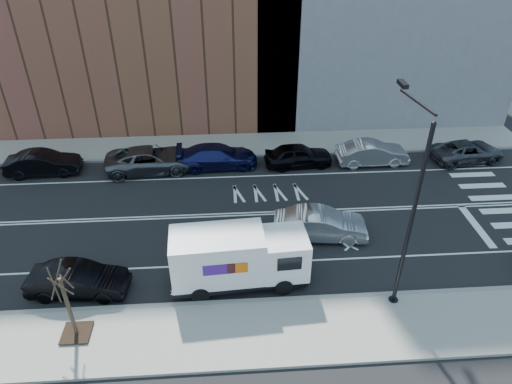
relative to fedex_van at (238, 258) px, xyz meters
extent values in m
plane|color=black|center=(0.05, 5.60, -1.55)|extent=(120.00, 120.00, 0.00)
cube|color=gray|center=(0.05, -3.20, -1.48)|extent=(44.00, 3.60, 0.15)
cube|color=gray|center=(0.05, 14.40, -1.48)|extent=(44.00, 3.60, 0.15)
cube|color=gray|center=(0.05, -1.40, -1.47)|extent=(44.00, 0.25, 0.17)
cube|color=gray|center=(0.05, 12.60, -1.47)|extent=(44.00, 0.25, 0.17)
cylinder|color=black|center=(7.05, -1.80, 2.95)|extent=(0.18, 0.18, 9.00)
cylinder|color=black|center=(7.05, -1.80, -1.45)|extent=(0.44, 0.44, 0.20)
sphere|color=black|center=(7.05, -1.80, 7.40)|extent=(0.20, 0.20, 0.20)
cylinder|color=black|center=(7.05, -0.10, 7.55)|extent=(0.11, 3.49, 0.48)
cube|color=black|center=(7.05, 1.60, 7.65)|extent=(0.25, 0.80, 0.18)
cube|color=#FFF2CC|center=(7.05, 1.60, 7.55)|extent=(0.18, 0.55, 0.03)
cube|color=black|center=(-6.95, -2.80, -1.32)|extent=(1.20, 1.20, 0.04)
cylinder|color=#382B1E|center=(-6.95, -2.80, 0.20)|extent=(0.16, 0.16, 3.20)
cylinder|color=#382B1E|center=(-6.70, -2.80, 1.60)|extent=(0.06, 0.80, 1.44)
cylinder|color=#382B1E|center=(-6.88, -2.56, 1.60)|extent=(0.81, 0.31, 1.19)
cylinder|color=#382B1E|center=(-7.16, -2.65, 1.60)|extent=(0.58, 0.76, 1.50)
cylinder|color=#382B1E|center=(-7.16, -2.95, 1.60)|extent=(0.47, 0.61, 1.37)
cylinder|color=#382B1E|center=(-6.88, -3.04, 1.60)|extent=(0.72, 0.29, 1.13)
cube|color=black|center=(-0.02, 0.00, -1.09)|extent=(6.44, 2.52, 0.31)
cube|color=white|center=(2.22, 0.13, 0.03)|extent=(2.17, 2.31, 2.04)
cube|color=black|center=(3.26, 0.20, 0.33)|extent=(0.18, 1.89, 0.97)
cube|color=black|center=(2.29, -0.97, 0.33)|extent=(1.12, 0.11, 0.71)
cube|color=black|center=(2.15, 1.24, 0.33)|extent=(1.12, 0.11, 0.71)
cube|color=black|center=(3.22, 0.20, -0.99)|extent=(0.28, 2.05, 0.36)
cube|color=white|center=(-0.94, -0.06, 0.23)|extent=(4.41, 2.50, 2.35)
cube|color=#47198C|center=(-0.87, -1.20, 0.39)|extent=(1.43, 0.11, 0.56)
cube|color=orange|center=(-0.05, -1.15, 0.39)|extent=(0.92, 0.08, 0.56)
cube|color=#47198C|center=(-1.00, 1.08, 0.39)|extent=(1.43, 0.11, 0.56)
cube|color=orange|center=(-0.19, 1.13, 0.39)|extent=(0.92, 0.08, 0.56)
cylinder|color=black|center=(2.08, -0.90, -1.12)|extent=(0.87, 0.34, 0.86)
cylinder|color=black|center=(1.96, 1.14, -1.12)|extent=(0.87, 0.34, 0.86)
cylinder|color=black|center=(-1.79, -1.13, -1.12)|extent=(0.87, 0.34, 0.86)
cylinder|color=black|center=(-1.91, 0.91, -1.12)|extent=(0.87, 0.34, 0.86)
imported|color=black|center=(-12.64, 11.21, -0.76)|extent=(4.89, 1.93, 1.59)
imported|color=#53555B|center=(-5.55, 11.17, -0.73)|extent=(6.16, 3.32, 1.64)
imported|color=navy|center=(-1.04, 11.39, -0.76)|extent=(5.56, 2.46, 1.59)
imported|color=black|center=(4.52, 11.17, -0.76)|extent=(4.75, 2.19, 1.58)
imported|color=#B8B8BE|center=(9.66, 11.11, -0.74)|extent=(4.97, 1.86, 1.62)
imported|color=#44464B|center=(16.46, 11.11, -0.85)|extent=(5.32, 2.99, 1.40)
imported|color=silver|center=(4.55, 3.22, -0.73)|extent=(5.16, 2.23, 1.65)
imported|color=black|center=(-7.45, -0.18, -0.80)|extent=(4.69, 1.93, 1.51)
camera|label=1|loc=(-0.25, -16.21, 14.15)|focal=32.00mm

